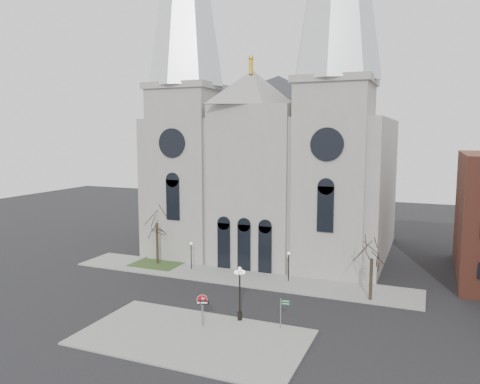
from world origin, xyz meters
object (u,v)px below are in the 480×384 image
at_px(stop_sign, 202,303).
at_px(street_name_sign, 282,311).
at_px(one_way_sign, 203,308).
at_px(globe_lamp, 240,287).

xyz_separation_m(stop_sign, street_name_sign, (6.34, 1.95, -0.42)).
bearing_deg(one_way_sign, stop_sign, 104.21).
xyz_separation_m(stop_sign, globe_lamp, (2.50, 2.18, 1.07)).
distance_m(stop_sign, globe_lamp, 3.49).
height_order(globe_lamp, one_way_sign, globe_lamp).
relative_size(globe_lamp, street_name_sign, 1.87).
xyz_separation_m(one_way_sign, street_name_sign, (6.18, 2.15, -0.09)).
distance_m(stop_sign, one_way_sign, 0.42).
height_order(stop_sign, street_name_sign, stop_sign).
bearing_deg(globe_lamp, one_way_sign, -134.48).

